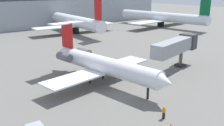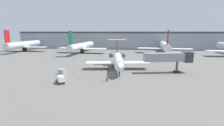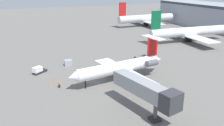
{
  "view_description": "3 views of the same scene",
  "coord_description": "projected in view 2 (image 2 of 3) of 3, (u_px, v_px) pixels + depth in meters",
  "views": [
    {
      "loc": [
        -23.79,
        -26.97,
        15.69
      ],
      "look_at": [
        2.36,
        6.35,
        3.15
      ],
      "focal_mm": 40.11,
      "sensor_mm": 36.0,
      "label": 1
    },
    {
      "loc": [
        6.14,
        -51.89,
        12.71
      ],
      "look_at": [
        -1.43,
        2.43,
        2.79
      ],
      "focal_mm": 28.14,
      "sensor_mm": 36.0,
      "label": 2
    },
    {
      "loc": [
        48.54,
        -16.72,
        22.37
      ],
      "look_at": [
        -2.73,
        4.89,
        3.67
      ],
      "focal_mm": 37.75,
      "sensor_mm": 36.0,
      "label": 3
    }
  ],
  "objects": [
    {
      "name": "parked_airliner_west_mid",
      "position": [
        82.0,
        46.0,
        103.17
      ],
      "size": [
        29.39,
        34.77,
        13.02
      ],
      "color": "silver",
      "rests_on": "ground_plane"
    },
    {
      "name": "traffic_cone_far",
      "position": [
        94.0,
        81.0,
        44.28
      ],
      "size": [
        0.36,
        0.36,
        0.55
      ],
      "color": "orange",
      "rests_on": "ground_plane"
    },
    {
      "name": "jet_bridge",
      "position": [
        171.0,
        57.0,
        53.88
      ],
      "size": [
        15.08,
        6.03,
        6.51
      ],
      "color": "gray",
      "rests_on": "ground_plane"
    },
    {
      "name": "parked_airliner_west_end",
      "position": [
        24.0,
        45.0,
        112.14
      ],
      "size": [
        28.57,
        33.92,
        13.39
      ],
      "color": "silver",
      "rests_on": "ground_plane"
    },
    {
      "name": "traffic_cone_near",
      "position": [
        78.0,
        79.0,
        46.42
      ],
      "size": [
        0.36,
        0.36,
        0.55
      ],
      "color": "orange",
      "rests_on": "ground_plane"
    },
    {
      "name": "baggage_tug_lead",
      "position": [
        60.0,
        80.0,
        43.5
      ],
      "size": [
        3.53,
        4.03,
        1.9
      ],
      "color": "#262628",
      "rests_on": "ground_plane"
    },
    {
      "name": "traffic_cone_mid",
      "position": [
        101.0,
        82.0,
        43.48
      ],
      "size": [
        0.36,
        0.36,
        0.55
      ],
      "color": "orange",
      "rests_on": "ground_plane"
    },
    {
      "name": "ground_crew_marshaller",
      "position": [
        107.0,
        78.0,
        45.16
      ],
      "size": [
        0.41,
        0.47,
        1.69
      ],
      "color": "black",
      "rests_on": "ground_plane"
    },
    {
      "name": "ground_plane",
      "position": [
        116.0,
        74.0,
        53.68
      ],
      "size": [
        400.0,
        400.0,
        0.1
      ],
      "primitive_type": "cube",
      "color": "#66635E"
    },
    {
      "name": "terminal_building",
      "position": [
        128.0,
        40.0,
        132.73
      ],
      "size": [
        162.63,
        21.67,
        12.54
      ],
      "color": "#8C939E",
      "rests_on": "ground_plane"
    },
    {
      "name": "regional_jet",
      "position": [
        118.0,
        59.0,
        59.26
      ],
      "size": [
        22.12,
        26.36,
        9.64
      ],
      "color": "white",
      "rests_on": "ground_plane"
    },
    {
      "name": "cargo_container_uld",
      "position": [
        62.0,
        72.0,
        52.33
      ],
      "size": [
        1.81,
        2.22,
        1.66
      ],
      "color": "#999EA8",
      "rests_on": "ground_plane"
    },
    {
      "name": "parked_airliner_centre",
      "position": [
        165.0,
        46.0,
        102.0
      ],
      "size": [
        31.17,
        36.88,
        13.43
      ],
      "color": "white",
      "rests_on": "ground_plane"
    }
  ]
}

